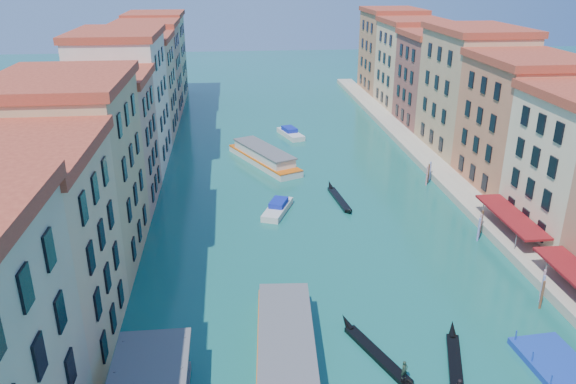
# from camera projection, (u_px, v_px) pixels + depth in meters

# --- Properties ---
(left_bank_palazzos) EXTENTS (12.80, 128.40, 21.00)m
(left_bank_palazzos) POSITION_uv_depth(u_px,v_px,m) (116.00, 115.00, 81.13)
(left_bank_palazzos) COLOR tan
(left_bank_palazzos) RESTS_ON ground
(right_bank_palazzos) EXTENTS (12.80, 128.40, 21.00)m
(right_bank_palazzos) POSITION_uv_depth(u_px,v_px,m) (487.00, 105.00, 86.87)
(right_bank_palazzos) COLOR #9B4E38
(right_bank_palazzos) RESTS_ON ground
(quay) EXTENTS (4.00, 140.00, 1.00)m
(quay) POSITION_uv_depth(u_px,v_px,m) (431.00, 163.00, 89.55)
(quay) COLOR #A89D88
(quay) RESTS_ON ground
(mooring_poles_right) EXTENTS (1.44, 54.24, 3.20)m
(mooring_poles_right) POSITION_uv_depth(u_px,v_px,m) (527.00, 275.00, 55.59)
(mooring_poles_right) COLOR #55361D
(mooring_poles_right) RESTS_ON ground
(vaporetto_near) EXTENTS (6.07, 20.59, 3.02)m
(vaporetto_near) POSITION_uv_depth(u_px,v_px,m) (286.00, 358.00, 43.71)
(vaporetto_near) COLOR silver
(vaporetto_near) RESTS_ON ground
(vaporetto_far) EXTENTS (11.11, 17.68, 2.62)m
(vaporetto_far) POSITION_uv_depth(u_px,v_px,m) (264.00, 156.00, 90.63)
(vaporetto_far) COLOR silver
(vaporetto_far) RESTS_ON ground
(gondola_fore) EXTENTS (4.73, 10.27, 2.14)m
(gondola_fore) POSITION_uv_depth(u_px,v_px,m) (377.00, 353.00, 45.87)
(gondola_fore) COLOR black
(gondola_fore) RESTS_ON ground
(gondola_right) EXTENTS (4.26, 10.76, 2.21)m
(gondola_right) POSITION_uv_depth(u_px,v_px,m) (456.00, 368.00, 44.09)
(gondola_right) COLOR black
(gondola_right) RESTS_ON ground
(gondola_far) EXTENTS (1.92, 10.91, 1.54)m
(gondola_far) POSITION_uv_depth(u_px,v_px,m) (339.00, 198.00, 76.63)
(gondola_far) COLOR black
(gondola_far) RESTS_ON ground
(motorboat_mid) EXTENTS (4.75, 7.52, 1.49)m
(motorboat_mid) POSITION_uv_depth(u_px,v_px,m) (278.00, 208.00, 72.88)
(motorboat_mid) COLOR beige
(motorboat_mid) RESTS_ON ground
(motorboat_far) EXTENTS (4.67, 8.25, 1.63)m
(motorboat_far) POSITION_uv_depth(u_px,v_px,m) (290.00, 133.00, 105.37)
(motorboat_far) COLOR silver
(motorboat_far) RESTS_ON ground
(blue_dock) EXTENTS (4.89, 6.93, 0.55)m
(blue_dock) POSITION_uv_depth(u_px,v_px,m) (555.00, 362.00, 44.93)
(blue_dock) COLOR #1739A1
(blue_dock) RESTS_ON ground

